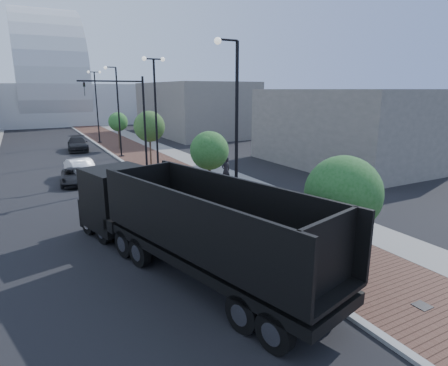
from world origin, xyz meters
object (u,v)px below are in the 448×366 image
dump_truck (156,219)px  pedestrian (226,170)px  dark_car_mid (75,176)px  white_sedan (82,169)px

dump_truck → pedestrian: 12.92m
dump_truck → dark_car_mid: (-1.45, 14.98, -1.00)m
dump_truck → dark_car_mid: 15.08m
pedestrian → white_sedan: bearing=-46.0°
dark_car_mid → pedestrian: size_ratio=2.09×
dump_truck → white_sedan: 16.40m
dark_car_mid → pedestrian: pedestrian is taller
dark_car_mid → pedestrian: bearing=-20.2°
dump_truck → white_sedan: size_ratio=2.94×
dump_truck → pedestrian: dump_truck is taller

